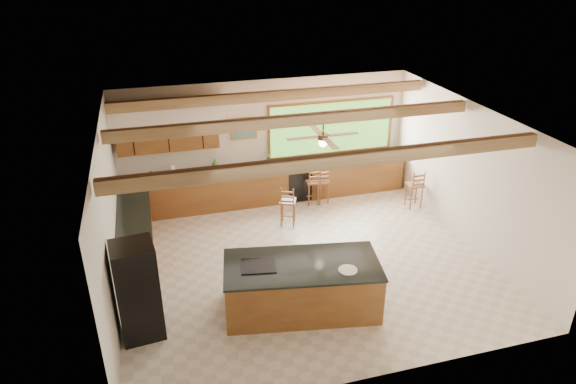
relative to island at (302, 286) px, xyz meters
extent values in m
plane|color=beige|center=(0.50, 1.40, -0.47)|extent=(7.20, 7.20, 0.00)
cube|color=silver|center=(0.50, 4.65, 1.03)|extent=(7.20, 0.04, 3.00)
cube|color=silver|center=(0.50, -1.85, 1.03)|extent=(7.20, 0.04, 3.00)
cube|color=silver|center=(-3.10, 1.40, 1.03)|extent=(0.04, 6.50, 3.00)
cube|color=silver|center=(4.10, 1.40, 1.03)|extent=(0.04, 6.50, 3.00)
cube|color=#9A664D|center=(0.50, 1.40, 2.53)|extent=(7.20, 6.50, 0.04)
cube|color=#A88654|center=(0.50, -0.20, 2.39)|extent=(7.10, 0.15, 0.22)
cube|color=#A88654|center=(0.50, 1.90, 2.39)|extent=(7.10, 0.15, 0.22)
cube|color=#A88654|center=(0.50, 3.70, 2.39)|extent=(7.10, 0.15, 0.22)
cube|color=brown|center=(-1.85, 4.46, 1.43)|extent=(2.30, 0.35, 0.70)
cube|color=white|center=(-1.85, 4.39, 2.03)|extent=(2.60, 0.50, 0.48)
cylinder|color=#FFEABF|center=(-2.55, 4.39, 1.80)|extent=(0.10, 0.10, 0.01)
cylinder|color=#FFEABF|center=(-1.15, 4.39, 1.80)|extent=(0.10, 0.10, 0.01)
cube|color=#7FBF44|center=(2.20, 4.62, 1.20)|extent=(3.20, 0.04, 1.30)
cube|color=#B57F37|center=(-0.05, 4.62, 1.38)|extent=(0.64, 0.03, 0.54)
cube|color=#467E65|center=(-0.05, 4.60, 1.38)|extent=(0.54, 0.01, 0.44)
cube|color=brown|center=(0.50, 4.31, -0.03)|extent=(7.00, 0.65, 0.88)
cube|color=black|center=(0.50, 4.31, 0.43)|extent=(7.04, 0.69, 0.04)
cube|color=brown|center=(-2.76, 2.75, -0.03)|extent=(0.65, 2.35, 0.88)
cube|color=black|center=(-2.76, 2.75, 0.43)|extent=(0.69, 2.39, 0.04)
cube|color=black|center=(1.20, 3.98, -0.05)|extent=(0.60, 0.02, 0.78)
cube|color=silver|center=(0.50, 4.31, 0.44)|extent=(0.50, 0.38, 0.03)
cylinder|color=silver|center=(0.50, 4.51, 0.60)|extent=(0.03, 0.03, 0.30)
cylinder|color=silver|center=(0.50, 4.41, 0.73)|extent=(0.03, 0.20, 0.03)
cylinder|color=white|center=(-1.84, 4.34, 0.60)|extent=(0.12, 0.12, 0.30)
cylinder|color=#183E1E|center=(-2.34, 4.33, 0.55)|extent=(0.05, 0.05, 0.19)
cylinder|color=#183E1E|center=(-2.05, 4.30, 0.54)|extent=(0.05, 0.05, 0.18)
cube|color=black|center=(3.46, 4.33, 0.50)|extent=(0.21, 0.17, 0.09)
cube|color=brown|center=(0.00, 0.00, -0.02)|extent=(2.80, 1.65, 0.89)
cube|color=black|center=(0.00, 0.00, 0.44)|extent=(2.85, 1.70, 0.04)
cube|color=black|center=(-0.74, 0.13, 0.47)|extent=(0.66, 0.56, 0.02)
cylinder|color=white|center=(0.68, -0.39, 0.47)|extent=(0.32, 0.32, 0.02)
cube|color=black|center=(-2.72, 0.10, 0.38)|extent=(0.73, 0.71, 1.70)
cube|color=silver|center=(-2.39, 0.10, 0.38)|extent=(0.02, 0.05, 1.56)
cube|color=brown|center=(0.60, 3.00, 0.13)|extent=(0.46, 0.46, 0.04)
cylinder|color=brown|center=(0.46, 2.86, -0.18)|extent=(0.03, 0.03, 0.57)
cylinder|color=brown|center=(0.73, 2.86, -0.18)|extent=(0.03, 0.03, 0.57)
cylinder|color=brown|center=(0.46, 3.14, -0.18)|extent=(0.03, 0.03, 0.57)
cylinder|color=brown|center=(0.73, 3.14, -0.18)|extent=(0.03, 0.03, 0.57)
cube|color=brown|center=(1.48, 3.85, 0.13)|extent=(0.38, 0.38, 0.04)
cylinder|color=brown|center=(1.34, 3.71, -0.18)|extent=(0.03, 0.03, 0.58)
cylinder|color=brown|center=(1.62, 3.71, -0.18)|extent=(0.03, 0.03, 0.58)
cylinder|color=brown|center=(1.34, 3.99, -0.18)|extent=(0.03, 0.03, 0.58)
cylinder|color=brown|center=(1.62, 3.99, -0.18)|extent=(0.03, 0.03, 0.58)
cube|color=brown|center=(1.70, 3.85, 0.11)|extent=(0.35, 0.35, 0.04)
cylinder|color=brown|center=(1.57, 3.71, -0.19)|extent=(0.03, 0.03, 0.56)
cylinder|color=brown|center=(1.84, 3.71, -0.19)|extent=(0.03, 0.03, 0.56)
cylinder|color=brown|center=(1.57, 3.98, -0.19)|extent=(0.03, 0.03, 0.56)
cylinder|color=brown|center=(1.84, 3.98, -0.19)|extent=(0.03, 0.03, 0.56)
cube|color=brown|center=(3.80, 3.00, 0.13)|extent=(0.37, 0.37, 0.04)
cylinder|color=brown|center=(3.65, 2.86, -0.18)|extent=(0.03, 0.03, 0.58)
cylinder|color=brown|center=(3.94, 2.86, -0.18)|extent=(0.03, 0.03, 0.58)
cylinder|color=brown|center=(3.65, 3.14, -0.18)|extent=(0.03, 0.03, 0.58)
cylinder|color=brown|center=(3.94, 3.14, -0.18)|extent=(0.03, 0.03, 0.58)
camera|label=1|loc=(-2.22, -7.00, 5.38)|focal=32.00mm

